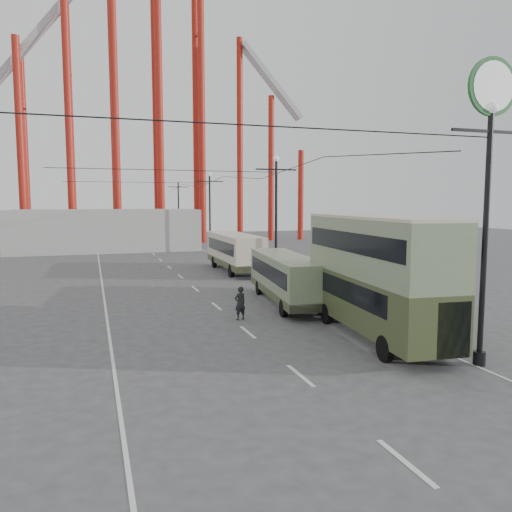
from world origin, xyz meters
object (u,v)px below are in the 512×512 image
object	(u,v)px
double_decker_bus	(375,270)
single_decker_green	(286,277)
lamp_post_near	(490,144)
pedestrian	(240,303)
single_decker_cream	(235,250)

from	to	relation	value
double_decker_bus	single_decker_green	xyz separation A→B (m)	(-0.90, 8.10, -1.39)
lamp_post_near	pedestrian	size ratio (longest dim) A/B	6.38
lamp_post_near	single_decker_green	distance (m)	14.26
pedestrian	lamp_post_near	bearing A→B (deg)	106.98
lamp_post_near	pedestrian	distance (m)	13.31
single_decker_green	single_decker_cream	xyz separation A→B (m)	(0.89, 14.07, 0.21)
pedestrian	double_decker_bus	bearing A→B (deg)	116.24
lamp_post_near	single_decker_cream	size ratio (longest dim) A/B	1.05
lamp_post_near	double_decker_bus	xyz separation A→B (m)	(-1.63, 4.44, -4.89)
lamp_post_near	single_decker_cream	distance (m)	27.35
lamp_post_near	double_decker_bus	distance (m)	6.81
double_decker_bus	single_decker_cream	bearing A→B (deg)	95.23
double_decker_bus	pedestrian	xyz separation A→B (m)	(-4.61, 4.99, -2.12)
lamp_post_near	single_decker_green	xyz separation A→B (m)	(-2.53, 12.54, -6.29)
single_decker_green	single_decker_cream	bearing A→B (deg)	93.31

